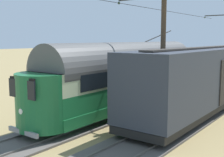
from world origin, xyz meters
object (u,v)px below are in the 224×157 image
at_px(boxcar_adjacent, 201,78).
at_px(spare_tie_stack, 85,100).
at_px(catenary_pole_mid_near, 161,53).
at_px(vintage_streetcar, 128,74).

distance_m(boxcar_adjacent, spare_tie_stack, 7.97).
height_order(boxcar_adjacent, catenary_pole_mid_near, catenary_pole_mid_near).
xyz_separation_m(vintage_streetcar, catenary_pole_mid_near, (-2.87, 1.05, 1.51)).
xyz_separation_m(boxcar_adjacent, spare_tie_stack, (7.34, 2.44, -1.90)).
bearing_deg(vintage_streetcar, catenary_pole_mid_near, 159.93).
xyz_separation_m(boxcar_adjacent, catenary_pole_mid_near, (1.24, 2.92, 1.60)).
relative_size(vintage_streetcar, catenary_pole_mid_near, 2.29).
distance_m(vintage_streetcar, boxcar_adjacent, 4.52).
height_order(catenary_pole_mid_near, spare_tie_stack, catenary_pole_mid_near).
bearing_deg(boxcar_adjacent, catenary_pole_mid_near, 67.07).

